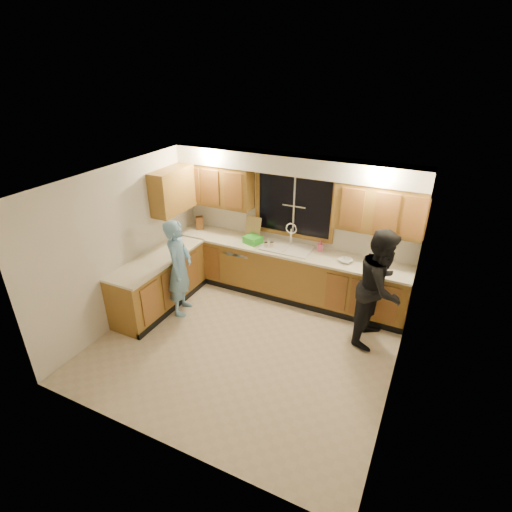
{
  "coord_description": "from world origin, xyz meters",
  "views": [
    {
      "loc": [
        2.22,
        -4.2,
        3.89
      ],
      "look_at": [
        -0.12,
        0.65,
        1.18
      ],
      "focal_mm": 28.0,
      "sensor_mm": 36.0,
      "label": 1
    }
  ],
  "objects_px": {
    "soap_bottle": "(320,246)",
    "bowl": "(345,261)",
    "knife_block": "(200,223)",
    "dish_crate": "(253,240)",
    "man": "(179,268)",
    "woman": "(380,288)",
    "dishwasher": "(243,265)",
    "stove": "(137,299)",
    "sink": "(286,251)"
  },
  "relations": [
    {
      "from": "soap_bottle",
      "to": "bowl",
      "type": "xyz_separation_m",
      "value": [
        0.5,
        -0.22,
        -0.07
      ]
    },
    {
      "from": "knife_block",
      "to": "dish_crate",
      "type": "bearing_deg",
      "value": -46.68
    },
    {
      "from": "man",
      "to": "dish_crate",
      "type": "distance_m",
      "value": 1.41
    },
    {
      "from": "woman",
      "to": "dishwasher",
      "type": "bearing_deg",
      "value": 84.28
    },
    {
      "from": "bowl",
      "to": "woman",
      "type": "bearing_deg",
      "value": -38.73
    },
    {
      "from": "dish_crate",
      "to": "bowl",
      "type": "distance_m",
      "value": 1.67
    },
    {
      "from": "woman",
      "to": "stove",
      "type": "bearing_deg",
      "value": 116.47
    },
    {
      "from": "man",
      "to": "bowl",
      "type": "height_order",
      "value": "man"
    },
    {
      "from": "stove",
      "to": "dish_crate",
      "type": "distance_m",
      "value": 2.2
    },
    {
      "from": "man",
      "to": "soap_bottle",
      "type": "xyz_separation_m",
      "value": [
        1.9,
        1.4,
        0.19
      ]
    },
    {
      "from": "sink",
      "to": "man",
      "type": "bearing_deg",
      "value": -137.75
    },
    {
      "from": "knife_block",
      "to": "soap_bottle",
      "type": "height_order",
      "value": "knife_block"
    },
    {
      "from": "sink",
      "to": "woman",
      "type": "bearing_deg",
      "value": -18.91
    },
    {
      "from": "soap_bottle",
      "to": "bowl",
      "type": "relative_size",
      "value": 0.87
    },
    {
      "from": "knife_block",
      "to": "dish_crate",
      "type": "relative_size",
      "value": 0.9
    },
    {
      "from": "dishwasher",
      "to": "man",
      "type": "bearing_deg",
      "value": -112.76
    },
    {
      "from": "man",
      "to": "knife_block",
      "type": "distance_m",
      "value": 1.43
    },
    {
      "from": "dishwasher",
      "to": "man",
      "type": "height_order",
      "value": "man"
    },
    {
      "from": "woman",
      "to": "dish_crate",
      "type": "xyz_separation_m",
      "value": [
        -2.31,
        0.53,
        0.09
      ]
    },
    {
      "from": "woman",
      "to": "man",
      "type": "bearing_deg",
      "value": 109.02
    },
    {
      "from": "woman",
      "to": "dish_crate",
      "type": "distance_m",
      "value": 2.38
    },
    {
      "from": "man",
      "to": "woman",
      "type": "relative_size",
      "value": 0.92
    },
    {
      "from": "woman",
      "to": "bowl",
      "type": "height_order",
      "value": "woman"
    },
    {
      "from": "stove",
      "to": "knife_block",
      "type": "distance_m",
      "value": 2.01
    },
    {
      "from": "stove",
      "to": "soap_bottle",
      "type": "xyz_separation_m",
      "value": [
        2.34,
        1.99,
        0.56
      ]
    },
    {
      "from": "stove",
      "to": "woman",
      "type": "xyz_separation_m",
      "value": [
        3.49,
        1.25,
        0.45
      ]
    },
    {
      "from": "man",
      "to": "woman",
      "type": "height_order",
      "value": "woman"
    },
    {
      "from": "knife_block",
      "to": "dish_crate",
      "type": "xyz_separation_m",
      "value": [
        1.2,
        -0.14,
        -0.06
      ]
    },
    {
      "from": "woman",
      "to": "dish_crate",
      "type": "height_order",
      "value": "woman"
    },
    {
      "from": "woman",
      "to": "soap_bottle",
      "type": "bearing_deg",
      "value": 63.93
    },
    {
      "from": "man",
      "to": "knife_block",
      "type": "xyz_separation_m",
      "value": [
        -0.46,
        1.33,
        0.22
      ]
    },
    {
      "from": "woman",
      "to": "dish_crate",
      "type": "relative_size",
      "value": 6.61
    },
    {
      "from": "man",
      "to": "soap_bottle",
      "type": "height_order",
      "value": "man"
    },
    {
      "from": "soap_bottle",
      "to": "dishwasher",
      "type": "bearing_deg",
      "value": -172.71
    },
    {
      "from": "soap_bottle",
      "to": "dish_crate",
      "type": "bearing_deg",
      "value": -169.78
    },
    {
      "from": "stove",
      "to": "soap_bottle",
      "type": "relative_size",
      "value": 4.83
    },
    {
      "from": "dishwasher",
      "to": "knife_block",
      "type": "relative_size",
      "value": 3.35
    },
    {
      "from": "soap_bottle",
      "to": "sink",
      "type": "bearing_deg",
      "value": -163.17
    },
    {
      "from": "man",
      "to": "soap_bottle",
      "type": "bearing_deg",
      "value": -71.18
    },
    {
      "from": "sink",
      "to": "bowl",
      "type": "distance_m",
      "value": 1.05
    },
    {
      "from": "dishwasher",
      "to": "woman",
      "type": "xyz_separation_m",
      "value": [
        2.54,
        -0.56,
        0.49
      ]
    },
    {
      "from": "sink",
      "to": "dishwasher",
      "type": "distance_m",
      "value": 0.96
    },
    {
      "from": "dishwasher",
      "to": "dish_crate",
      "type": "bearing_deg",
      "value": -8.24
    },
    {
      "from": "soap_bottle",
      "to": "knife_block",
      "type": "bearing_deg",
      "value": -178.28
    },
    {
      "from": "stove",
      "to": "knife_block",
      "type": "bearing_deg",
      "value": 90.75
    },
    {
      "from": "man",
      "to": "bowl",
      "type": "relative_size",
      "value": 7.69
    },
    {
      "from": "sink",
      "to": "soap_bottle",
      "type": "xyz_separation_m",
      "value": [
        0.54,
        0.16,
        0.15
      ]
    },
    {
      "from": "dishwasher",
      "to": "woman",
      "type": "height_order",
      "value": "woman"
    },
    {
      "from": "sink",
      "to": "man",
      "type": "xyz_separation_m",
      "value": [
        -1.36,
        -1.24,
        -0.04
      ]
    },
    {
      "from": "sink",
      "to": "soap_bottle",
      "type": "height_order",
      "value": "sink"
    }
  ]
}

